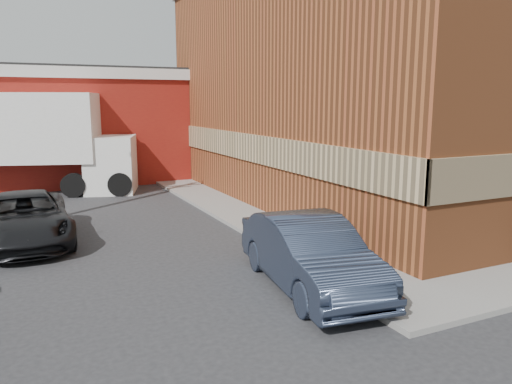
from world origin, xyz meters
name	(u,v)px	position (x,y,z in m)	size (l,w,h in m)	color
ground	(367,297)	(0.00, 0.00, 0.00)	(90.00, 90.00, 0.00)	#28282B
brick_building	(400,85)	(8.50, 9.00, 4.68)	(14.25, 18.25, 9.36)	brown
sidewalk_west	(228,209)	(0.60, 9.00, 0.06)	(1.80, 18.00, 0.12)	gray
warehouse	(22,125)	(-6.00, 20.00, 2.81)	(16.30, 8.30, 5.60)	maroon
sedan	(310,253)	(-0.80, 0.97, 0.78)	(1.65, 4.72, 1.56)	#2F394F
suv_a	(25,219)	(-6.24, 7.45, 0.71)	(2.36, 5.13, 1.42)	black
box_truck	(37,136)	(-5.50, 15.74, 2.50)	(9.17, 5.15, 4.34)	white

